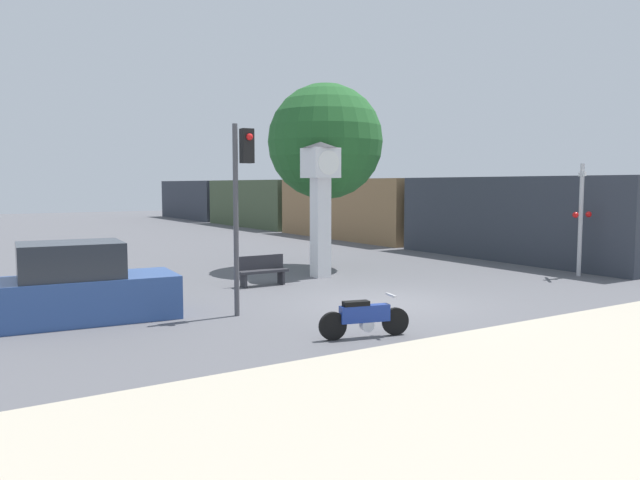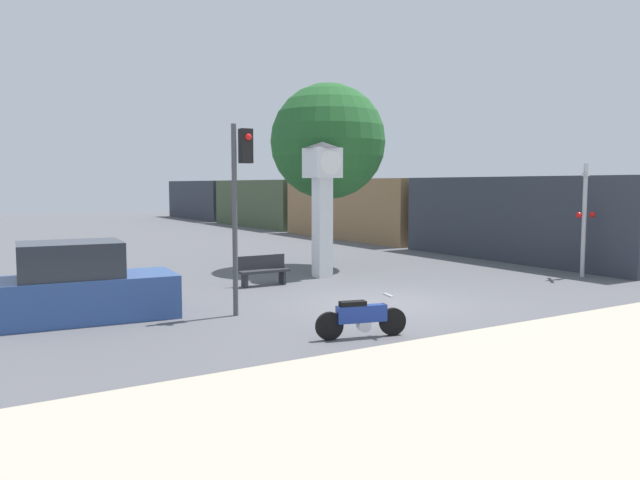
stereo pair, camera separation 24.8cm
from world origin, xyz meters
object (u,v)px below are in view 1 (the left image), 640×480
Objects in this scene: bench at (262,270)px; street_tree at (325,142)px; railroad_crossing_signal at (581,215)px; parked_car at (78,288)px; clock_tower at (321,188)px; traffic_light at (241,185)px; freight_train at (299,206)px; motorcycle at (364,318)px.

street_tree is at bearing 32.80° from bench.
railroad_crossing_signal is 2.37× the size of bench.
railroad_crossing_signal is 0.56× the size of street_tree.
street_tree reaches higher than parked_car.
clock_tower is 0.66× the size of street_tree.
street_tree reaches higher than bench.
bench is (2.35, 3.64, -2.58)m from traffic_light.
clock_tower is 8.80m from railroad_crossing_signal.
street_tree is 4.24× the size of bench.
traffic_light is 0.66× the size of street_tree.
freight_train is 7.05× the size of street_tree.
parked_car is (-5.76, -2.22, 0.26)m from bench.
street_tree reaches higher than traffic_light.
bench is 6.17m from parked_car.
freight_train is 18.10m from street_tree.
motorcycle is 0.42× the size of traffic_light.
freight_train is at bearing 76.24° from motorcycle.
traffic_light is 1.03× the size of parked_car.
motorcycle is 0.50× the size of railroad_crossing_signal.
freight_train is 27.30m from parked_car.
parked_car is at bearing -158.95° from bench.
motorcycle is at bearing -40.94° from parked_car.
clock_tower is (3.68, 7.49, 2.57)m from motorcycle.
parked_car is at bearing 173.81° from railroad_crossing_signal.
freight_train is 29.91× the size of bench.
railroad_crossing_signal is 10.86m from bench.
freight_train is at bearing 56.83° from bench.
motorcycle is 8.73m from clock_tower.
railroad_crossing_signal is (7.52, -4.48, -0.92)m from clock_tower.
motorcycle is at bearing -99.77° from bench.
traffic_light is at bearing -139.04° from clock_tower.
clock_tower is 20.34m from freight_train.
street_tree is 1.56× the size of parked_car.
parked_car is at bearing 157.33° from traffic_light.
street_tree is (-8.11, -15.91, 2.95)m from freight_train.
freight_train reaches higher than parked_car.
clock_tower is 2.81× the size of bench.
motorcycle is at bearing -70.72° from traffic_light.
freight_train is at bearing 54.30° from parked_car.
motorcycle is 7.04m from bench.
motorcycle is 0.04× the size of freight_train.
traffic_light is 2.80× the size of bench.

